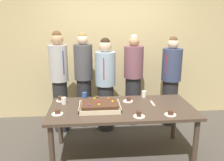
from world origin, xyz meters
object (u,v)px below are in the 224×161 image
at_px(person_left_edge_reaching, 59,80).
at_px(person_far_right_suit, 171,80).
at_px(plated_slice_near_right, 128,100).
at_px(plated_slice_far_right, 170,114).
at_px(drink_cup_nearest, 64,101).
at_px(plated_slice_center_front, 61,99).
at_px(plated_slice_near_left, 139,115).
at_px(person_green_shirt_behind, 84,79).
at_px(person_striped_tie_right, 105,84).
at_px(plated_slice_far_left, 97,99).
at_px(person_serving_front, 133,79).
at_px(drink_cup_far_end, 144,94).
at_px(sheet_cake, 100,106).
at_px(drink_cup_middle, 84,96).
at_px(cake_server_utensil, 153,103).
at_px(plated_slice_center_back, 57,113).
at_px(party_table, 122,112).

bearing_deg(person_left_edge_reaching, person_far_right_suit, 58.09).
distance_m(plated_slice_near_right, plated_slice_far_right, 0.72).
xyz_separation_m(plated_slice_near_right, drink_cup_nearest, (-0.95, -0.02, 0.03)).
xyz_separation_m(plated_slice_near_right, plated_slice_center_front, (-1.01, 0.12, 0.00)).
distance_m(plated_slice_near_left, person_green_shirt_behind, 1.62).
bearing_deg(person_striped_tie_right, drink_cup_nearest, -35.64).
height_order(plated_slice_far_left, person_far_right_suit, person_far_right_suit).
distance_m(person_serving_front, person_far_right_suit, 0.69).
height_order(drink_cup_nearest, drink_cup_far_end, same).
height_order(sheet_cake, person_serving_front, person_serving_front).
xyz_separation_m(plated_slice_near_left, person_serving_front, (0.18, 1.44, 0.10)).
height_order(drink_cup_nearest, person_serving_front, person_serving_front).
bearing_deg(person_far_right_suit, drink_cup_middle, -17.23).
xyz_separation_m(person_green_shirt_behind, person_far_right_suit, (1.59, -0.09, -0.05)).
relative_size(plated_slice_near_right, plated_slice_far_left, 1.00).
bearing_deg(plated_slice_far_left, drink_cup_far_end, 8.41).
relative_size(cake_server_utensil, person_green_shirt_behind, 0.12).
bearing_deg(plated_slice_center_front, cake_server_utensil, -10.04).
bearing_deg(person_left_edge_reaching, drink_cup_middle, 7.41).
distance_m(plated_slice_near_right, drink_cup_middle, 0.68).
bearing_deg(plated_slice_center_front, plated_slice_near_right, -6.92).
bearing_deg(plated_slice_far_right, drink_cup_middle, 145.96).
distance_m(plated_slice_center_front, person_serving_front, 1.45).
bearing_deg(drink_cup_middle, plated_slice_far_left, -32.46).
height_order(cake_server_utensil, person_green_shirt_behind, person_green_shirt_behind).
bearing_deg(sheet_cake, person_striped_tie_right, 81.46).
xyz_separation_m(sheet_cake, cake_server_utensil, (0.78, 0.15, -0.04)).
bearing_deg(drink_cup_middle, sheet_cake, -64.35).
distance_m(cake_server_utensil, person_green_shirt_behind, 1.43).
relative_size(plated_slice_center_back, drink_cup_nearest, 1.50).
xyz_separation_m(plated_slice_far_left, person_left_edge_reaching, (-0.62, 0.59, 0.16)).
bearing_deg(person_serving_front, plated_slice_near_right, 15.78).
xyz_separation_m(plated_slice_center_back, person_serving_front, (1.22, 1.27, 0.10)).
relative_size(plated_slice_far_left, plated_slice_center_front, 1.00).
height_order(drink_cup_far_end, cake_server_utensil, drink_cup_far_end).
xyz_separation_m(person_serving_front, person_striped_tie_right, (-0.53, -0.23, -0.02)).
height_order(person_serving_front, person_green_shirt_behind, person_green_shirt_behind).
distance_m(person_green_shirt_behind, person_striped_tie_right, 0.44).
height_order(sheet_cake, plated_slice_center_back, sheet_cake).
distance_m(plated_slice_near_left, drink_cup_middle, 1.04).
xyz_separation_m(plated_slice_far_left, cake_server_utensil, (0.81, -0.19, -0.02)).
distance_m(plated_slice_center_front, drink_cup_nearest, 0.16).
xyz_separation_m(plated_slice_far_left, drink_cup_nearest, (-0.48, -0.09, 0.03)).
height_order(drink_cup_middle, person_striped_tie_right, person_striped_tie_right).
xyz_separation_m(plated_slice_far_right, drink_cup_middle, (-1.12, 0.75, 0.03)).
relative_size(party_table, drink_cup_middle, 20.09).
bearing_deg(drink_cup_nearest, plated_slice_far_left, 11.20).
xyz_separation_m(person_green_shirt_behind, person_striped_tie_right, (0.38, -0.23, -0.04)).
xyz_separation_m(sheet_cake, plated_slice_far_left, (-0.03, 0.34, -0.02)).
bearing_deg(party_table, plated_slice_near_left, -63.82).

